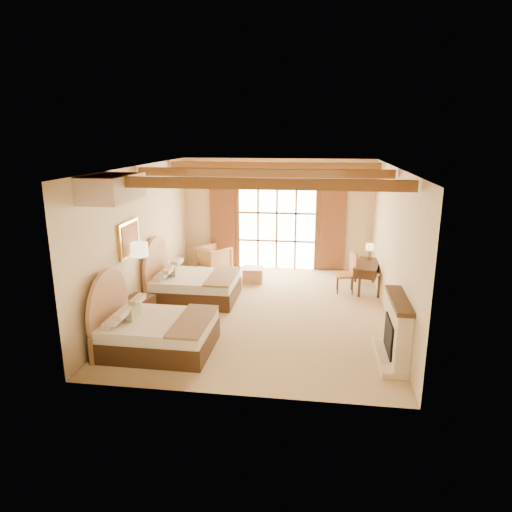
% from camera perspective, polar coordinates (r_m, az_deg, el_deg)
% --- Properties ---
extents(floor, '(7.00, 7.00, 0.00)m').
position_cam_1_polar(floor, '(10.39, 0.76, -6.82)').
color(floor, '#CCB288').
rests_on(floor, ground).
extents(wall_back, '(5.50, 0.00, 5.50)m').
position_cam_1_polar(wall_back, '(13.32, 2.65, 5.21)').
color(wall_back, beige).
rests_on(wall_back, ground).
extents(wall_left, '(0.00, 7.00, 7.00)m').
position_cam_1_polar(wall_left, '(10.60, -14.15, 2.21)').
color(wall_left, beige).
rests_on(wall_left, ground).
extents(wall_right, '(0.00, 7.00, 7.00)m').
position_cam_1_polar(wall_right, '(9.96, 16.69, 1.24)').
color(wall_right, beige).
rests_on(wall_right, ground).
extents(ceiling, '(7.00, 7.00, 0.00)m').
position_cam_1_polar(ceiling, '(9.67, 0.83, 11.08)').
color(ceiling, '#B97A3D').
rests_on(ceiling, ground).
extents(ceiling_beams, '(5.39, 4.60, 0.18)m').
position_cam_1_polar(ceiling_beams, '(9.68, 0.82, 10.37)').
color(ceiling_beams, brown).
rests_on(ceiling_beams, ceiling).
extents(french_doors, '(3.95, 0.08, 2.60)m').
position_cam_1_polar(french_doors, '(13.33, 2.61, 3.68)').
color(french_doors, white).
rests_on(french_doors, ground).
extents(fireplace, '(0.46, 1.40, 1.16)m').
position_cam_1_polar(fireplace, '(8.40, 17.09, -9.20)').
color(fireplace, beige).
rests_on(fireplace, ground).
extents(painting, '(0.06, 0.95, 0.75)m').
position_cam_1_polar(painting, '(9.87, -15.54, 2.09)').
color(painting, gold).
rests_on(painting, wall_left).
extents(canopy_valance, '(0.70, 1.40, 0.45)m').
position_cam_1_polar(canopy_valance, '(8.43, -17.53, 8.11)').
color(canopy_valance, '#F3DEC7').
rests_on(canopy_valance, ceiling).
extents(bed_near, '(1.99, 1.56, 1.31)m').
position_cam_1_polar(bed_near, '(8.70, -13.05, -8.89)').
color(bed_near, '#422E18').
rests_on(bed_near, floor).
extents(bed_far, '(2.00, 1.57, 1.32)m').
position_cam_1_polar(bed_far, '(11.07, -8.40, -3.40)').
color(bed_far, '#422E18').
rests_on(bed_far, floor).
extents(nightstand, '(0.60, 0.60, 0.61)m').
position_cam_1_polar(nightstand, '(9.87, -14.34, -6.63)').
color(nightstand, '#422E18').
rests_on(nightstand, floor).
extents(floor_lamp, '(0.35, 0.35, 1.67)m').
position_cam_1_polar(floor_lamp, '(9.87, -14.33, 0.21)').
color(floor_lamp, '#3C2718').
rests_on(floor_lamp, floor).
extents(armchair, '(1.15, 1.15, 0.76)m').
position_cam_1_polar(armchair, '(13.20, -5.29, -0.37)').
color(armchair, tan).
rests_on(armchair, floor).
extents(ottoman, '(0.57, 0.57, 0.38)m').
position_cam_1_polar(ottoman, '(12.32, -0.40, -2.33)').
color(ottoman, tan).
rests_on(ottoman, floor).
extents(desk, '(0.82, 1.38, 0.70)m').
position_cam_1_polar(desk, '(11.98, 13.68, -2.37)').
color(desk, '#422E18').
rests_on(desk, floor).
extents(desk_chair, '(0.56, 0.56, 1.03)m').
position_cam_1_polar(desk_chair, '(11.66, 11.18, -2.98)').
color(desk_chair, '#AF6334').
rests_on(desk_chair, floor).
extents(desk_lamp, '(0.20, 0.20, 0.41)m').
position_cam_1_polar(desk_lamp, '(12.22, 14.05, 1.02)').
color(desk_lamp, '#3C2718').
rests_on(desk_lamp, desk).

